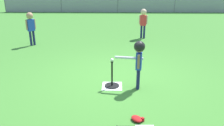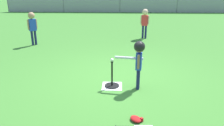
{
  "view_description": "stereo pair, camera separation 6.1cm",
  "coord_description": "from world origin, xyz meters",
  "px_view_note": "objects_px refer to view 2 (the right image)",
  "views": [
    {
      "loc": [
        -0.07,
        -5.16,
        2.26
      ],
      "look_at": [
        -0.16,
        -0.47,
        0.55
      ],
      "focal_mm": 37.23,
      "sensor_mm": 36.0,
      "label": 1
    },
    {
      "loc": [
        -0.01,
        -5.16,
        2.26
      ],
      "look_at": [
        -0.16,
        -0.47,
        0.55
      ],
      "focal_mm": 37.23,
      "sensor_mm": 36.0,
      "label": 2
    }
  ],
  "objects_px": {
    "fielder_deep_center": "(32,24)",
    "batter_child": "(139,55)",
    "batting_tee": "(112,83)",
    "baseball_on_tee": "(112,60)",
    "fielder_deep_left": "(145,20)",
    "glove_near_bats": "(136,119)"
  },
  "relations": [
    {
      "from": "batting_tee",
      "to": "fielder_deep_center",
      "type": "height_order",
      "value": "fielder_deep_center"
    },
    {
      "from": "batter_child",
      "to": "fielder_deep_center",
      "type": "height_order",
      "value": "fielder_deep_center"
    },
    {
      "from": "baseball_on_tee",
      "to": "batter_child",
      "type": "height_order",
      "value": "batter_child"
    },
    {
      "from": "baseball_on_tee",
      "to": "glove_near_bats",
      "type": "xyz_separation_m",
      "value": [
        0.45,
        -1.33,
        -0.58
      ]
    },
    {
      "from": "batting_tee",
      "to": "fielder_deep_center",
      "type": "distance_m",
      "value": 4.48
    },
    {
      "from": "fielder_deep_center",
      "to": "fielder_deep_left",
      "type": "relative_size",
      "value": 1.01
    },
    {
      "from": "fielder_deep_left",
      "to": "glove_near_bats",
      "type": "relative_size",
      "value": 4.26
    },
    {
      "from": "fielder_deep_left",
      "to": "batter_child",
      "type": "bearing_deg",
      "value": -97.33
    },
    {
      "from": "batting_tee",
      "to": "fielder_deep_left",
      "type": "height_order",
      "value": "fielder_deep_left"
    },
    {
      "from": "baseball_on_tee",
      "to": "fielder_deep_center",
      "type": "relative_size",
      "value": 0.06
    },
    {
      "from": "fielder_deep_center",
      "to": "glove_near_bats",
      "type": "height_order",
      "value": "fielder_deep_center"
    },
    {
      "from": "glove_near_bats",
      "to": "fielder_deep_center",
      "type": "bearing_deg",
      "value": 125.79
    },
    {
      "from": "baseball_on_tee",
      "to": "fielder_deep_center",
      "type": "xyz_separation_m",
      "value": [
        -2.91,
        3.33,
        0.13
      ]
    },
    {
      "from": "batting_tee",
      "to": "glove_near_bats",
      "type": "xyz_separation_m",
      "value": [
        0.45,
        -1.33,
        -0.05
      ]
    },
    {
      "from": "glove_near_bats",
      "to": "batting_tee",
      "type": "bearing_deg",
      "value": 108.66
    },
    {
      "from": "fielder_deep_center",
      "to": "batter_child",
      "type": "bearing_deg",
      "value": -44.57
    },
    {
      "from": "baseball_on_tee",
      "to": "glove_near_bats",
      "type": "bearing_deg",
      "value": -71.34
    },
    {
      "from": "batting_tee",
      "to": "baseball_on_tee",
      "type": "relative_size",
      "value": 7.87
    },
    {
      "from": "batter_child",
      "to": "batting_tee",
      "type": "bearing_deg",
      "value": 171.45
    },
    {
      "from": "baseball_on_tee",
      "to": "fielder_deep_center",
      "type": "bearing_deg",
      "value": 131.14
    },
    {
      "from": "batting_tee",
      "to": "fielder_deep_left",
      "type": "bearing_deg",
      "value": 75.64
    },
    {
      "from": "batting_tee",
      "to": "baseball_on_tee",
      "type": "height_order",
      "value": "baseball_on_tee"
    }
  ]
}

